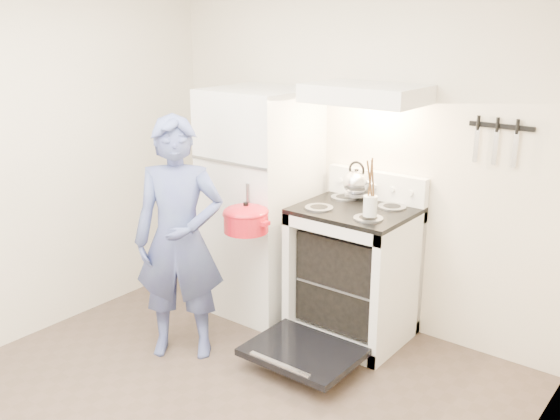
% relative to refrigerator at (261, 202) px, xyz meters
% --- Properties ---
extents(back_wall, '(3.20, 0.02, 2.50)m').
position_rel_refrigerator_xyz_m(back_wall, '(0.58, 0.35, 0.40)').
color(back_wall, beige).
rests_on(back_wall, ground).
extents(refrigerator, '(0.70, 0.70, 1.70)m').
position_rel_refrigerator_xyz_m(refrigerator, '(0.00, 0.00, 0.00)').
color(refrigerator, silver).
rests_on(refrigerator, floor).
extents(stove_body, '(0.76, 0.65, 0.92)m').
position_rel_refrigerator_xyz_m(stove_body, '(0.81, 0.02, -0.39)').
color(stove_body, silver).
rests_on(stove_body, floor).
extents(cooktop, '(0.76, 0.65, 0.03)m').
position_rel_refrigerator_xyz_m(cooktop, '(0.81, 0.02, 0.09)').
color(cooktop, black).
rests_on(cooktop, stove_body).
extents(backsplash, '(0.76, 0.07, 0.20)m').
position_rel_refrigerator_xyz_m(backsplash, '(0.81, 0.31, 0.20)').
color(backsplash, silver).
rests_on(backsplash, cooktop).
extents(oven_door, '(0.70, 0.54, 0.04)m').
position_rel_refrigerator_xyz_m(oven_door, '(0.81, -0.57, -0.72)').
color(oven_door, black).
rests_on(oven_door, floor).
extents(oven_rack, '(0.60, 0.52, 0.01)m').
position_rel_refrigerator_xyz_m(oven_rack, '(0.81, 0.02, -0.41)').
color(oven_rack, slate).
rests_on(oven_rack, stove_body).
extents(range_hood, '(0.76, 0.50, 0.12)m').
position_rel_refrigerator_xyz_m(range_hood, '(0.81, 0.10, 0.86)').
color(range_hood, silver).
rests_on(range_hood, back_wall).
extents(knife_strip, '(0.40, 0.02, 0.03)m').
position_rel_refrigerator_xyz_m(knife_strip, '(1.63, 0.33, 0.70)').
color(knife_strip, black).
rests_on(knife_strip, back_wall).
extents(pizza_stone, '(0.33, 0.33, 0.02)m').
position_rel_refrigerator_xyz_m(pizza_stone, '(0.84, -0.05, -0.40)').
color(pizza_stone, olive).
rests_on(pizza_stone, oven_rack).
extents(tea_kettle, '(0.23, 0.19, 0.28)m').
position_rel_refrigerator_xyz_m(tea_kettle, '(0.71, 0.20, 0.24)').
color(tea_kettle, silver).
rests_on(tea_kettle, cooktop).
extents(utensil_jar, '(0.10, 0.10, 0.13)m').
position_rel_refrigerator_xyz_m(utensil_jar, '(1.02, -0.15, 0.20)').
color(utensil_jar, silver).
rests_on(utensil_jar, cooktop).
extents(person, '(0.70, 0.66, 1.61)m').
position_rel_refrigerator_xyz_m(person, '(0.03, -0.87, -0.04)').
color(person, '#383B7F').
rests_on(person, floor).
extents(dutch_oven, '(0.37, 0.30, 0.24)m').
position_rel_refrigerator_xyz_m(dutch_oven, '(0.28, -0.49, 0.03)').
color(dutch_oven, red).
rests_on(dutch_oven, person).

